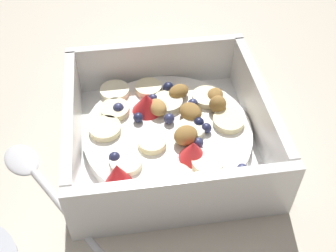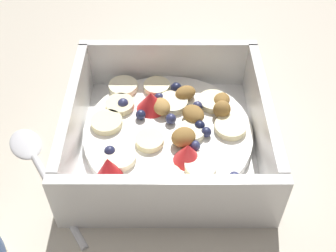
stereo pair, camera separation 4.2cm
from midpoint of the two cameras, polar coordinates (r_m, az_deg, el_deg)
ground_plane at (r=0.44m, az=0.35°, el=-2.66°), size 2.40×2.40×0.00m
fruit_bowl at (r=0.43m, az=2.78°, el=-0.94°), size 0.20×0.20×0.07m
spoon at (r=0.44m, az=-15.39°, el=-4.08°), size 0.11×0.16×0.01m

